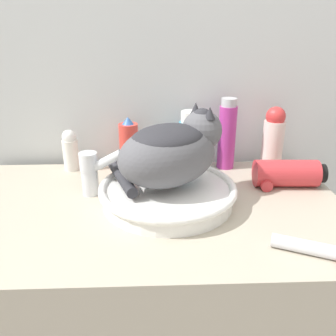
{
  "coord_description": "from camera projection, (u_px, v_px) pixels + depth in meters",
  "views": [
    {
      "loc": [
        0.01,
        -0.5,
        1.25
      ],
      "look_at": [
        0.04,
        0.3,
        0.92
      ],
      "focal_mm": 38.0,
      "sensor_mm": 36.0,
      "label": 1
    }
  ],
  "objects": [
    {
      "name": "cat",
      "position": [
        171.0,
        149.0,
        0.87
      ],
      "size": [
        0.32,
        0.29,
        0.19
      ],
      "rotation": [
        0.0,
        0.0,
        0.54
      ],
      "color": "#56565B",
      "rests_on": "sink_basin"
    },
    {
      "name": "sink_basin",
      "position": [
        168.0,
        192.0,
        0.9
      ],
      "size": [
        0.35,
        0.35,
        0.05
      ],
      "color": "white",
      "rests_on": "vanity_counter"
    },
    {
      "name": "deodorant_stick",
      "position": [
        70.0,
        150.0,
        1.1
      ],
      "size": [
        0.05,
        0.05,
        0.13
      ],
      "color": "white",
      "rests_on": "vanity_counter"
    },
    {
      "name": "wall_back",
      "position": [
        149.0,
        38.0,
        1.07
      ],
      "size": [
        8.0,
        0.05,
        2.4
      ],
      "color": "silver",
      "rests_on": "ground_plane"
    },
    {
      "name": "shampoo_bottle_tall",
      "position": [
        227.0,
        135.0,
        1.1
      ],
      "size": [
        0.05,
        0.05,
        0.22
      ],
      "color": "#B2338C",
      "rests_on": "vanity_counter"
    },
    {
      "name": "spray_bottle_trigger",
      "position": [
        129.0,
        145.0,
        1.1
      ],
      "size": [
        0.06,
        0.06,
        0.17
      ],
      "color": "#DB3D33",
      "rests_on": "vanity_counter"
    },
    {
      "name": "lotion_bottle_white",
      "position": [
        273.0,
        138.0,
        1.11
      ],
      "size": [
        0.07,
        0.07,
        0.19
      ],
      "color": "silver",
      "rests_on": "vanity_counter"
    },
    {
      "name": "hair_dryer",
      "position": [
        286.0,
        174.0,
        0.99
      ],
      "size": [
        0.2,
        0.09,
        0.08
      ],
      "rotation": [
        0.0,
        0.0,
        -0.04
      ],
      "color": "#C63338",
      "rests_on": "vanity_counter"
    },
    {
      "name": "mouthwash_bottle",
      "position": [
        190.0,
        141.0,
        1.1
      ],
      "size": [
        0.07,
        0.07,
        0.18
      ],
      "color": "teal",
      "rests_on": "vanity_counter"
    },
    {
      "name": "cream_tube",
      "position": [
        309.0,
        247.0,
        0.71
      ],
      "size": [
        0.14,
        0.09,
        0.03
      ],
      "rotation": [
        0.0,
        0.0,
        -0.43
      ],
      "color": "silver",
      "rests_on": "vanity_counter"
    },
    {
      "name": "vanity_counter",
      "position": [
        153.0,
        327.0,
        1.05
      ],
      "size": [
        0.99,
        0.59,
        0.82
      ],
      "color": "#B2A893",
      "rests_on": "ground_plane"
    },
    {
      "name": "faucet",
      "position": [
        92.0,
        171.0,
        0.93
      ],
      "size": [
        0.12,
        0.06,
        0.13
      ],
      "rotation": [
        0.0,
        0.0,
        -0.27
      ],
      "color": "silver",
      "rests_on": "vanity_counter"
    }
  ]
}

